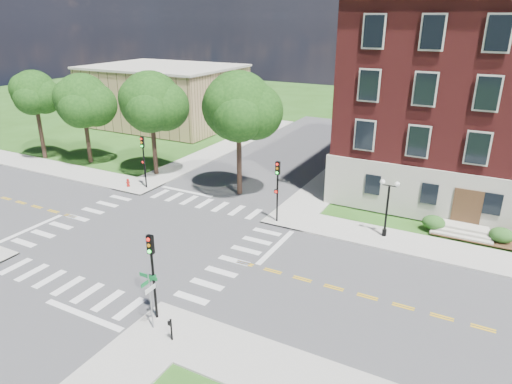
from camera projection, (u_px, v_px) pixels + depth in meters
The scene contains 19 objects.
ground at pixel (148, 237), 32.95m from camera, with size 160.00×160.00×0.00m, color #264B15.
road_ew at pixel (148, 237), 32.95m from camera, with size 90.00×12.00×0.01m, color #3D3D3F.
road_ns at pixel (148, 237), 32.95m from camera, with size 12.00×90.00×0.01m, color #3D3D3F.
sidewalk_ne at pixel (408, 203), 38.89m from camera, with size 34.00×34.00×0.12m.
sidewalk_nw at pixel (133, 155), 52.31m from camera, with size 34.00×34.00×0.12m.
crosswalk_east at pixel (234, 261), 29.81m from camera, with size 2.20×10.20×0.02m, color silver, non-canonical shape.
stop_bar_east at pixel (276, 247), 31.58m from camera, with size 0.40×5.50×0.00m, color silver.
secondary_building at pixel (165, 95), 65.74m from camera, with size 20.40×15.40×8.30m.
tree_a at pixel (34, 93), 48.50m from camera, with size 4.65×4.65×9.58m.
tree_b at pixel (83, 101), 47.22m from camera, with size 5.61×5.61×9.44m.
tree_c at pixel (151, 102), 43.37m from camera, with size 5.85×5.85×10.13m.
tree_d at pixel (238, 107), 38.04m from camera, with size 5.92×5.92×10.74m.
traffic_signal_se at pixel (152, 266), 22.93m from camera, with size 0.33×0.36×4.80m.
traffic_signal_ne at pixel (277, 184), 34.22m from camera, with size 0.34×0.38×4.80m.
traffic_signal_nw at pixel (143, 155), 41.16m from camera, with size 0.38×0.45×4.80m.
twin_lamp_west at pixel (387, 205), 32.10m from camera, with size 1.36×0.36×4.23m.
street_sign_pole at pixel (150, 291), 22.45m from camera, with size 1.10×1.10×3.10m.
push_button_post at pixel (171, 329), 22.10m from camera, with size 0.14×0.21×1.20m.
fire_hydrant at pixel (128, 183), 42.36m from camera, with size 0.35×0.35×0.75m.
Camera 1 is at (20.71, -22.46, 14.96)m, focal length 32.00 mm.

